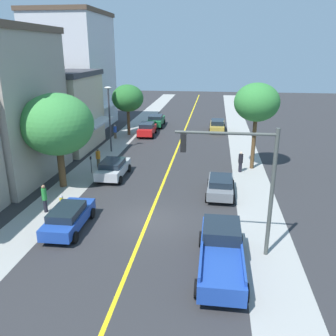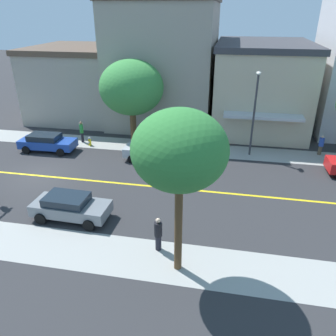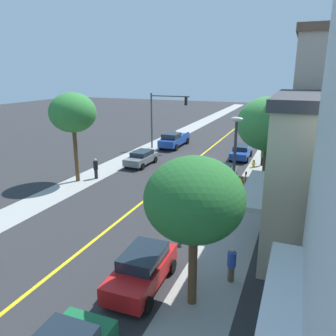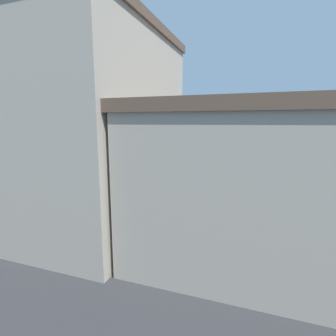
{
  "view_description": "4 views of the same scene",
  "coord_description": "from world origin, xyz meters",
  "px_view_note": "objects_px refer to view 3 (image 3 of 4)",
  "views": [
    {
      "loc": [
        3.78,
        -18.93,
        9.89
      ],
      "look_at": [
        0.44,
        5.95,
        1.41
      ],
      "focal_mm": 37.66,
      "sensor_mm": 36.0,
      "label": 1
    },
    {
      "loc": [
        18.58,
        12.8,
        10.55
      ],
      "look_at": [
        -0.23,
        9.18,
        1.32
      ],
      "focal_mm": 35.46,
      "sensor_mm": 36.0,
      "label": 2
    },
    {
      "loc": [
        -9.82,
        32.81,
        8.86
      ],
      "look_at": [
        -0.72,
        10.23,
        1.77
      ],
      "focal_mm": 35.29,
      "sensor_mm": 36.0,
      "label": 3
    },
    {
      "loc": [
        -27.74,
        -4.18,
        6.31
      ],
      "look_at": [
        -0.31,
        5.63,
        1.19
      ],
      "focal_mm": 27.74,
      "sensor_mm": 36.0,
      "label": 4
    }
  ],
  "objects_px": {
    "blue_pickup_truck": "(174,139)",
    "red_sedan_left_curb": "(142,269)",
    "traffic_light_mast": "(163,112)",
    "pedestrian_black_shirt": "(96,168)",
    "blue_sedan_left_curb": "(241,152)",
    "pedestrian_blue_shirt": "(231,264)",
    "street_tree_left_far": "(73,113)",
    "silver_sedan_left_curb": "(221,174)",
    "fire_hydrant": "(254,163)",
    "street_tree_left_near": "(194,200)",
    "street_tree_right_corner": "(269,124)",
    "grey_sedan_right_curb": "(141,158)",
    "street_lamp": "(234,161)",
    "pedestrian_green_shirt": "(262,156)",
    "pedestrian_orange_shirt": "(241,186)",
    "parking_meter": "(246,178)"
  },
  "relations": [
    {
      "from": "blue_pickup_truck",
      "to": "red_sedan_left_curb",
      "type": "bearing_deg",
      "value": 18.18
    },
    {
      "from": "traffic_light_mast",
      "to": "pedestrian_black_shirt",
      "type": "bearing_deg",
      "value": -93.88
    },
    {
      "from": "blue_sedan_left_curb",
      "to": "pedestrian_black_shirt",
      "type": "relative_size",
      "value": 2.54
    },
    {
      "from": "blue_pickup_truck",
      "to": "pedestrian_blue_shirt",
      "type": "height_order",
      "value": "blue_pickup_truck"
    },
    {
      "from": "street_tree_left_far",
      "to": "blue_sedan_left_curb",
      "type": "height_order",
      "value": "street_tree_left_far"
    },
    {
      "from": "traffic_light_mast",
      "to": "silver_sedan_left_curb",
      "type": "xyz_separation_m",
      "value": [
        -9.44,
        10.06,
        -3.62
      ]
    },
    {
      "from": "fire_hydrant",
      "to": "red_sedan_left_curb",
      "type": "distance_m",
      "value": 20.65
    },
    {
      "from": "street_tree_left_far",
      "to": "blue_pickup_truck",
      "type": "xyz_separation_m",
      "value": [
        -2.82,
        -15.37,
        -4.78
      ]
    },
    {
      "from": "street_tree_left_near",
      "to": "street_tree_left_far",
      "type": "xyz_separation_m",
      "value": [
        13.7,
        -11.03,
        1.31
      ]
    },
    {
      "from": "red_sedan_left_curb",
      "to": "pedestrian_blue_shirt",
      "type": "distance_m",
      "value": 3.88
    },
    {
      "from": "silver_sedan_left_curb",
      "to": "pedestrian_black_shirt",
      "type": "xyz_separation_m",
      "value": [
        10.3,
        2.7,
        0.16
      ]
    },
    {
      "from": "street_tree_right_corner",
      "to": "traffic_light_mast",
      "type": "bearing_deg",
      "value": -30.95
    },
    {
      "from": "street_tree_right_corner",
      "to": "grey_sedan_right_curb",
      "type": "relative_size",
      "value": 1.63
    },
    {
      "from": "traffic_light_mast",
      "to": "pedestrian_black_shirt",
      "type": "height_order",
      "value": "traffic_light_mast"
    },
    {
      "from": "blue_pickup_truck",
      "to": "blue_sedan_left_curb",
      "type": "bearing_deg",
      "value": 72.78
    },
    {
      "from": "street_tree_left_near",
      "to": "pedestrian_blue_shirt",
      "type": "xyz_separation_m",
      "value": [
        -1.15,
        -1.99,
        -3.56
      ]
    },
    {
      "from": "silver_sedan_left_curb",
      "to": "grey_sedan_right_curb",
      "type": "distance_m",
      "value": 8.98
    },
    {
      "from": "red_sedan_left_curb",
      "to": "silver_sedan_left_curb",
      "type": "distance_m",
      "value": 14.63
    },
    {
      "from": "pedestrian_black_shirt",
      "to": "street_tree_left_far",
      "type": "bearing_deg",
      "value": -177.97
    },
    {
      "from": "fire_hydrant",
      "to": "red_sedan_left_curb",
      "type": "bearing_deg",
      "value": 84.95
    },
    {
      "from": "silver_sedan_left_curb",
      "to": "street_lamp",
      "type": "bearing_deg",
      "value": 17.82
    },
    {
      "from": "red_sedan_left_curb",
      "to": "pedestrian_green_shirt",
      "type": "height_order",
      "value": "pedestrian_green_shirt"
    },
    {
      "from": "pedestrian_blue_shirt",
      "to": "street_tree_right_corner",
      "type": "bearing_deg",
      "value": 46.52
    },
    {
      "from": "blue_sedan_left_curb",
      "to": "pedestrian_green_shirt",
      "type": "relative_size",
      "value": 2.45
    },
    {
      "from": "street_lamp",
      "to": "street_tree_left_far",
      "type": "bearing_deg",
      "value": -14.48
    },
    {
      "from": "street_lamp",
      "to": "red_sedan_left_curb",
      "type": "xyz_separation_m",
      "value": [
        2.33,
        7.26,
        -3.18
      ]
    },
    {
      "from": "street_tree_right_corner",
      "to": "pedestrian_black_shirt",
      "type": "height_order",
      "value": "street_tree_right_corner"
    },
    {
      "from": "pedestrian_orange_shirt",
      "to": "street_tree_left_near",
      "type": "bearing_deg",
      "value": -66.89
    },
    {
      "from": "pedestrian_black_shirt",
      "to": "street_tree_right_corner",
      "type": "bearing_deg",
      "value": -23.48
    },
    {
      "from": "blue_sedan_left_curb",
      "to": "fire_hydrant",
      "type": "bearing_deg",
      "value": 29.64
    },
    {
      "from": "parking_meter",
      "to": "traffic_light_mast",
      "type": "xyz_separation_m",
      "value": [
        11.55,
        -10.81,
        3.44
      ]
    },
    {
      "from": "pedestrian_orange_shirt",
      "to": "red_sedan_left_curb",
      "type": "bearing_deg",
      "value": -77.63
    },
    {
      "from": "street_tree_left_far",
      "to": "pedestrian_blue_shirt",
      "type": "xyz_separation_m",
      "value": [
        -14.84,
        9.04,
        -4.87
      ]
    },
    {
      "from": "fire_hydrant",
      "to": "traffic_light_mast",
      "type": "distance_m",
      "value": 12.65
    },
    {
      "from": "pedestrian_blue_shirt",
      "to": "pedestrian_green_shirt",
      "type": "relative_size",
      "value": 0.87
    },
    {
      "from": "street_tree_left_far",
      "to": "street_lamp",
      "type": "relative_size",
      "value": 1.13
    },
    {
      "from": "pedestrian_blue_shirt",
      "to": "parking_meter",
      "type": "bearing_deg",
      "value": 52.05
    },
    {
      "from": "fire_hydrant",
      "to": "silver_sedan_left_curb",
      "type": "distance_m",
      "value": 6.23
    },
    {
      "from": "street_tree_left_near",
      "to": "pedestrian_orange_shirt",
      "type": "xyz_separation_m",
      "value": [
        0.24,
        -12.39,
        -3.56
      ]
    },
    {
      "from": "street_tree_left_far",
      "to": "fire_hydrant",
      "type": "relative_size",
      "value": 9.39
    },
    {
      "from": "blue_pickup_truck",
      "to": "pedestrian_black_shirt",
      "type": "distance_m",
      "value": 14.35
    },
    {
      "from": "traffic_light_mast",
      "to": "red_sedan_left_curb",
      "type": "xyz_separation_m",
      "value": [
        -9.45,
        24.69,
        -3.57
      ]
    },
    {
      "from": "red_sedan_left_curb",
      "to": "pedestrian_black_shirt",
      "type": "xyz_separation_m",
      "value": [
        10.32,
        -11.93,
        0.11
      ]
    },
    {
      "from": "pedestrian_black_shirt",
      "to": "pedestrian_green_shirt",
      "type": "relative_size",
      "value": 0.96
    },
    {
      "from": "blue_pickup_truck",
      "to": "pedestrian_orange_shirt",
      "type": "distance_m",
      "value": 17.58
    },
    {
      "from": "street_tree_left_near",
      "to": "red_sedan_left_curb",
      "type": "xyz_separation_m",
      "value": [
        2.3,
        -0.22,
        -3.57
      ]
    },
    {
      "from": "street_tree_right_corner",
      "to": "grey_sedan_right_curb",
      "type": "height_order",
      "value": "street_tree_right_corner"
    },
    {
      "from": "parking_meter",
      "to": "silver_sedan_left_curb",
      "type": "xyz_separation_m",
      "value": [
        2.12,
        -0.75,
        -0.18
      ]
    },
    {
      "from": "fire_hydrant",
      "to": "street_lamp",
      "type": "distance_m",
      "value": 13.8
    },
    {
      "from": "pedestrian_blue_shirt",
      "to": "pedestrian_green_shirt",
      "type": "bearing_deg",
      "value": 48.53
    }
  ]
}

